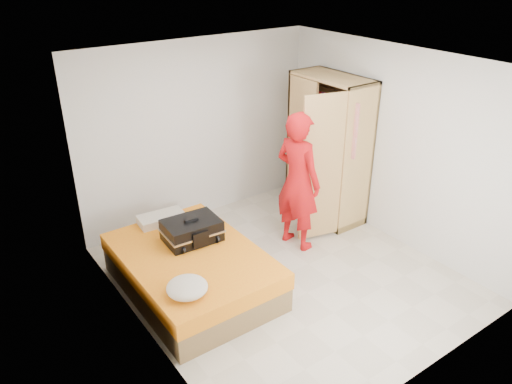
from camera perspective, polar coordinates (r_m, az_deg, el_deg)
room at (r=5.63m, az=3.53°, el=1.43°), size 4.00×4.02×2.60m
bed at (r=5.95m, az=-7.31°, el=-8.93°), size 1.42×2.02×0.50m
wardrobe at (r=7.23m, az=8.17°, el=4.38°), size 1.16×1.20×2.10m
person at (r=6.47m, az=4.81°, el=1.23°), size 0.56×0.75×1.87m
suitcase at (r=5.99m, az=-7.34°, el=-4.38°), size 0.69×0.53×0.29m
round_cushion at (r=5.14m, az=-7.88°, el=-10.75°), size 0.42×0.42×0.16m
pillow at (r=6.46m, az=-10.76°, el=-2.98°), size 0.60×0.34×0.10m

